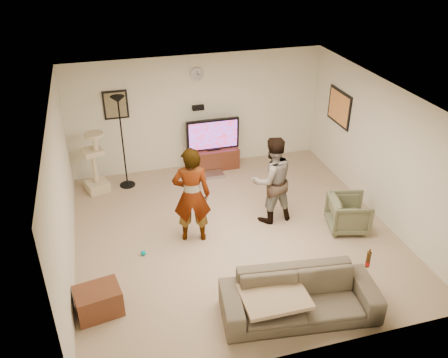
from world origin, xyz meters
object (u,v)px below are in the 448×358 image
object	(u,v)px
floor_lamp	(123,143)
beer_bottle	(368,259)
armchair	(348,213)
side_table	(98,301)
tv	(213,134)
person_left	(192,195)
cat_tree	(94,162)
sofa	(300,297)
person_right	(272,180)
tv_stand	(213,158)

from	to	relation	value
floor_lamp	beer_bottle	distance (m)	5.26
armchair	side_table	size ratio (longest dim) A/B	1.11
tv	beer_bottle	world-z (taller)	tv
tv	person_left	xyz separation A→B (m)	(-1.00, -2.46, 0.07)
armchair	cat_tree	bearing A→B (deg)	72.41
side_table	tv	bearing A→B (deg)	55.14
sofa	cat_tree	bearing A→B (deg)	128.26
person_left	side_table	world-z (taller)	person_left
floor_lamp	person_right	bearing A→B (deg)	-39.01
floor_lamp	side_table	distance (m)	3.69
person_right	beer_bottle	world-z (taller)	person_right
armchair	tv_stand	bearing A→B (deg)	44.29
tv_stand	person_left	size ratio (longest dim) A/B	0.63
floor_lamp	cat_tree	world-z (taller)	floor_lamp
person_left	side_table	size ratio (longest dim) A/B	2.81
tv_stand	cat_tree	world-z (taller)	cat_tree
tv_stand	cat_tree	size ratio (longest dim) A/B	0.85
cat_tree	person_right	size ratio (longest dim) A/B	0.79
sofa	armchair	bearing A→B (deg)	52.40
person_right	sofa	xyz separation A→B (m)	(-0.46, -2.37, -0.51)
tv_stand	beer_bottle	distance (m)	4.77
cat_tree	beer_bottle	bearing A→B (deg)	-50.19
cat_tree	sofa	bearing A→B (deg)	-59.00
beer_bottle	tv	bearing A→B (deg)	102.66
beer_bottle	sofa	bearing A→B (deg)	180.00
floor_lamp	beer_bottle	xyz separation A→B (m)	(2.97, -4.34, -0.21)
cat_tree	armchair	bearing A→B (deg)	-31.30
cat_tree	side_table	size ratio (longest dim) A/B	2.09
cat_tree	sofa	xyz separation A→B (m)	(2.58, -4.30, -0.33)
tv	person_left	size ratio (longest dim) A/B	0.67
floor_lamp	cat_tree	distance (m)	0.69
sofa	side_table	world-z (taller)	sofa
cat_tree	tv_stand	bearing A→B (deg)	7.38
person_left	side_table	xyz separation A→B (m)	(-1.66, -1.37, -0.67)
person_right	beer_bottle	distance (m)	2.43
person_left	armchair	xyz separation A→B (m)	(2.73, -0.47, -0.56)
floor_lamp	cat_tree	size ratio (longest dim) A/B	1.50
tv	armchair	bearing A→B (deg)	-59.41
tv_stand	sofa	world-z (taller)	sofa
cat_tree	person_left	xyz separation A→B (m)	(1.54, -2.13, 0.22)
tv_stand	sofa	xyz separation A→B (m)	(0.04, -4.63, 0.09)
person_right	armchair	bearing A→B (deg)	145.49
person_left	tv_stand	bearing A→B (deg)	-99.82
beer_bottle	cat_tree	bearing A→B (deg)	129.81
tv	person_right	size ratio (longest dim) A/B	0.70
cat_tree	sofa	distance (m)	5.03
beer_bottle	person_right	bearing A→B (deg)	102.85
tv	beer_bottle	bearing A→B (deg)	-77.34
tv	beer_bottle	xyz separation A→B (m)	(1.04, -4.63, -0.05)
beer_bottle	side_table	xyz separation A→B (m)	(-3.71, 0.80, -0.55)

